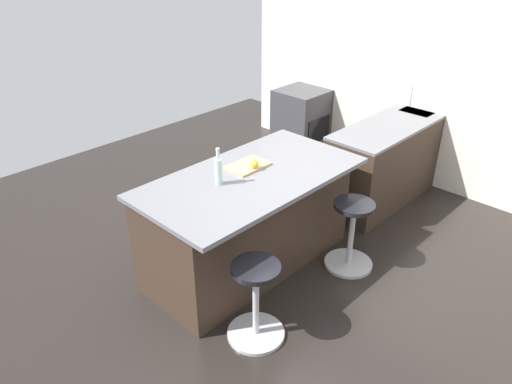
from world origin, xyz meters
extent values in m
plane|color=black|center=(0.00, 0.00, 0.00)|extent=(7.25, 7.25, 0.00)
cube|color=silver|center=(-2.79, 0.00, 1.45)|extent=(0.12, 5.00, 2.90)
cube|color=#38281E|center=(-2.44, 0.04, 0.43)|extent=(2.35, 0.60, 0.86)
cube|color=slate|center=(-2.44, 0.04, 0.88)|extent=(2.35, 0.60, 0.03)
cube|color=#38383D|center=(-2.73, 0.04, 0.83)|extent=(0.44, 0.36, 0.12)
cylinder|color=#B7B7BC|center=(-2.73, -0.11, 1.03)|extent=(0.02, 0.02, 0.28)
cube|color=#38383D|center=(-2.44, -1.49, 0.43)|extent=(0.60, 0.60, 0.86)
cube|color=black|center=(-2.44, -1.18, 0.39)|extent=(0.44, 0.01, 0.32)
cube|color=#38281E|center=(-0.11, -0.19, 0.44)|extent=(1.89, 0.82, 0.88)
cube|color=slate|center=(-0.11, -0.14, 0.90)|extent=(1.95, 1.02, 0.04)
cylinder|color=#B7B7BC|center=(-0.72, 0.51, 0.01)|extent=(0.44, 0.44, 0.03)
cylinder|color=#B7B7BC|center=(-0.72, 0.51, 0.32)|extent=(0.05, 0.05, 0.59)
cylinder|color=black|center=(-0.72, 0.51, 0.63)|extent=(0.36, 0.36, 0.04)
cylinder|color=#B7B7BC|center=(0.51, 0.51, 0.01)|extent=(0.44, 0.44, 0.03)
cylinder|color=#B7B7BC|center=(0.51, 0.51, 0.32)|extent=(0.05, 0.05, 0.59)
cylinder|color=black|center=(0.51, 0.51, 0.63)|extent=(0.36, 0.36, 0.04)
cube|color=tan|center=(-0.21, -0.28, 0.93)|extent=(0.36, 0.24, 0.02)
sphere|color=gold|center=(-0.20, -0.20, 0.98)|extent=(0.08, 0.08, 0.08)
cylinder|color=silver|center=(0.18, -0.22, 1.03)|extent=(0.06, 0.06, 0.22)
cylinder|color=silver|center=(0.18, -0.22, 1.18)|extent=(0.03, 0.03, 0.08)
cylinder|color=#B7B7BC|center=(0.18, -0.22, 1.23)|extent=(0.03, 0.03, 0.02)
camera|label=1|loc=(2.50, 2.43, 2.76)|focal=34.34mm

